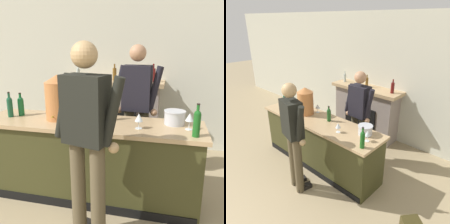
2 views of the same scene
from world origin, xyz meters
The scene contains 14 objects.
wall_back_panel centered at (0.00, 4.27, 1.38)m, with size 12.00×0.07×2.75m.
bar_counter centered at (-0.19, 2.48, 0.47)m, with size 2.52×0.67×0.93m.
fireplace_stone centered at (-0.25, 4.01, 0.60)m, with size 1.66×0.52×1.47m.
person_customer centered at (0.03, 1.78, 1.00)m, with size 0.65×0.37×1.79m.
person_bartender centered at (0.26, 3.07, 0.98)m, with size 0.66×0.32×1.77m.
copper_dispenser centered at (-0.57, 2.51, 1.19)m, with size 0.30×0.34×0.52m.
ice_bucket_steel centered at (0.74, 2.61, 1.00)m, with size 0.23×0.23×0.15m.
wine_bottle_port_short centered at (-1.17, 2.46, 1.06)m, with size 0.06×0.06×0.30m.
wine_bottle_merlot_tall centered at (-0.02, 2.58, 1.05)m, with size 0.07×0.07×0.28m.
wine_bottle_cabernet_heavy centered at (0.93, 2.27, 1.07)m, with size 0.07×0.07×0.32m.
wine_bottle_rose_blush centered at (-1.08, 2.55, 1.05)m, with size 0.07×0.07×0.28m.
wine_glass_mid_counter centered at (0.88, 2.47, 1.05)m, with size 0.08×0.08×0.17m.
wine_glass_front_right centered at (-0.45, 2.70, 1.04)m, with size 0.08×0.08×0.16m.
wine_glass_by_dispenser centered at (0.38, 2.38, 1.04)m, with size 0.08×0.08×0.16m.
Camera 2 is at (2.46, 0.12, 2.60)m, focal length 35.00 mm.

